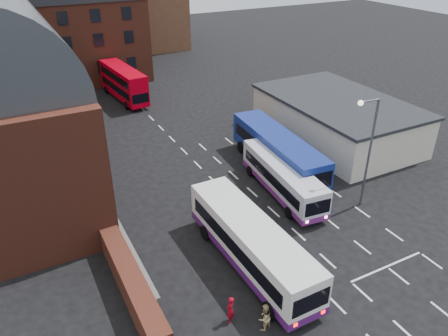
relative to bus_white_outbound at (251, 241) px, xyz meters
name	(u,v)px	position (x,y,z in m)	size (l,w,h in m)	color
ground	(295,263)	(2.68, -1.23, -1.91)	(180.00, 180.00, 0.00)	black
forecourt_wall	(132,286)	(-7.52, 0.77, -1.01)	(1.20, 10.00, 1.80)	#602B1E
cream_building	(336,119)	(17.68, 12.77, 0.24)	(10.40, 16.40, 4.25)	beige
brick_terrace	(61,43)	(-3.32, 44.77, 3.59)	(22.00, 10.00, 11.00)	brown
castle_keep	(110,11)	(8.68, 64.77, 4.09)	(22.00, 22.00, 12.00)	brown
bus_white_outbound	(251,241)	(0.00, 0.00, 0.00)	(3.13, 11.92, 3.24)	white
bus_white_inbound	(283,176)	(6.71, 6.28, -0.27)	(3.34, 10.38, 2.78)	silver
bus_blue	(278,150)	(8.58, 9.85, 0.09)	(3.81, 12.59, 3.39)	navy
bus_red_double	(124,83)	(1.85, 34.21, 0.27)	(3.31, 10.45, 4.11)	red
street_lamp	(368,144)	(10.98, 2.08, 3.42)	(1.80, 0.43, 8.84)	#4F5156
pedestrian_red	(230,310)	(-3.34, -3.45, -1.05)	(0.63, 0.41, 1.73)	maroon
pedestrian_beige	(264,317)	(-1.96, -4.74, -1.07)	(0.82, 0.64, 1.68)	tan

